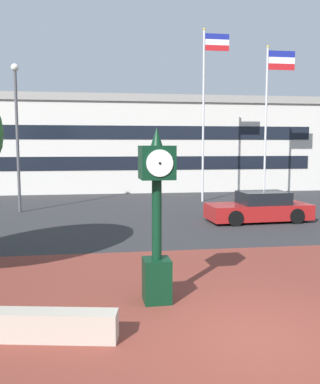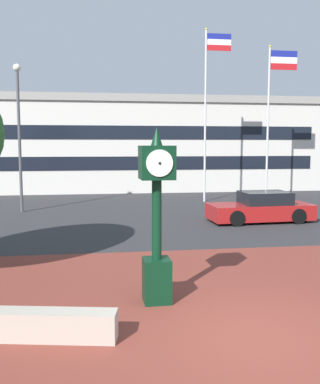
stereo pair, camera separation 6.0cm
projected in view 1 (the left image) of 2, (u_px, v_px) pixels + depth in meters
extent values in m
plane|color=#2D2D30|center=(253.00, 337.00, 7.20)|extent=(200.00, 200.00, 0.00)
cube|color=brown|center=(234.00, 313.00, 8.21)|extent=(44.00, 10.06, 0.01)
cube|color=#ADA393|center=(22.00, 325.00, 7.09)|extent=(3.22, 0.98, 0.50)
cube|color=black|center=(157.00, 280.00, 8.79)|extent=(0.57, 0.57, 0.91)
cylinder|color=black|center=(157.00, 219.00, 8.65)|extent=(0.20, 0.20, 1.65)
cube|color=black|center=(157.00, 162.00, 8.52)|extent=(0.69, 0.69, 0.67)
cylinder|color=white|center=(154.00, 162.00, 8.87)|extent=(0.53, 0.05, 0.53)
sphere|color=black|center=(154.00, 162.00, 8.88)|extent=(0.05, 0.05, 0.05)
cylinder|color=white|center=(160.00, 163.00, 8.18)|extent=(0.53, 0.05, 0.53)
sphere|color=black|center=(160.00, 163.00, 8.16)|extent=(0.05, 0.05, 0.05)
cone|color=black|center=(157.00, 136.00, 8.46)|extent=(0.24, 0.24, 0.37)
cube|color=maroon|center=(258.00, 211.00, 18.09)|extent=(4.43, 1.95, 0.64)
cube|color=black|center=(263.00, 198.00, 18.07)|extent=(2.08, 1.58, 0.56)
cylinder|color=black|center=(235.00, 218.00, 17.06)|extent=(0.65, 0.26, 0.64)
cylinder|color=black|center=(222.00, 212.00, 18.61)|extent=(0.65, 0.26, 0.64)
cylinder|color=black|center=(296.00, 216.00, 17.60)|extent=(0.65, 0.26, 0.64)
cylinder|color=black|center=(278.00, 210.00, 19.15)|extent=(0.65, 0.26, 0.64)
cylinder|color=silver|center=(203.00, 118.00, 24.03)|extent=(0.12, 0.12, 9.57)
sphere|color=gold|center=(204.00, 29.00, 23.50)|extent=(0.14, 0.14, 0.14)
cube|color=navy|center=(217.00, 37.00, 23.65)|extent=(1.38, 0.02, 0.31)
cube|color=white|center=(217.00, 42.00, 23.68)|extent=(1.38, 0.02, 0.31)
cube|color=red|center=(217.00, 48.00, 23.72)|extent=(1.38, 0.02, 0.31)
cylinder|color=silver|center=(266.00, 125.00, 24.62)|extent=(0.12, 0.12, 8.77)
sphere|color=gold|center=(268.00, 47.00, 24.13)|extent=(0.14, 0.14, 0.14)
cube|color=navy|center=(282.00, 54.00, 24.29)|extent=(1.59, 0.02, 0.36)
cube|color=white|center=(282.00, 60.00, 24.33)|extent=(1.59, 0.02, 0.36)
cube|color=red|center=(281.00, 67.00, 24.37)|extent=(1.59, 0.02, 0.36)
cube|color=beige|center=(147.00, 147.00, 35.39)|extent=(23.81, 13.80, 6.13)
cube|color=gray|center=(147.00, 107.00, 35.02)|extent=(24.28, 14.07, 0.50)
cube|color=black|center=(159.00, 163.00, 28.69)|extent=(21.43, 0.04, 0.90)
cube|color=black|center=(159.00, 133.00, 28.47)|extent=(21.43, 0.04, 0.90)
cylinder|color=#4C4C51|center=(18.00, 143.00, 20.29)|extent=(0.14, 0.14, 6.72)
sphere|color=white|center=(15.00, 67.00, 19.91)|extent=(0.36, 0.36, 0.36)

